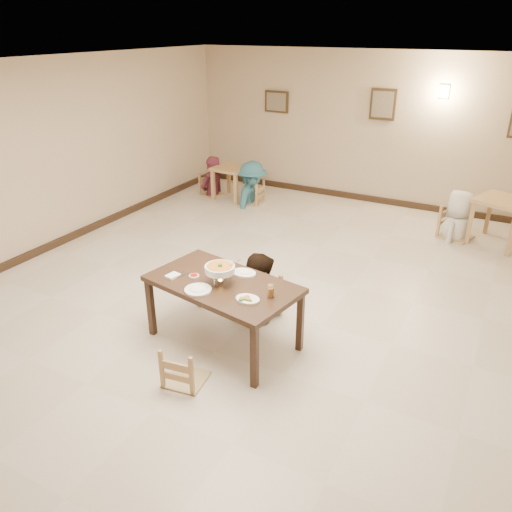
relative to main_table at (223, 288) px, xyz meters
The scene contains 28 objects.
floor 1.13m from the main_table, 89.20° to the left, with size 10.00×10.00×0.00m, color beige.
ceiling 2.45m from the main_table, 89.20° to the left, with size 10.00×10.00×0.00m, color silver.
wall_back 5.93m from the main_table, 89.88° to the left, with size 10.00×10.00×0.00m, color #CAB194.
wall_left 4.16m from the main_table, 167.61° to the left, with size 10.00×10.00×0.00m, color #CAB194.
baseboard_back 5.88m from the main_table, 89.88° to the left, with size 8.00×0.06×0.12m, color black.
baseboard_left 4.11m from the main_table, 167.52° to the left, with size 0.06×10.00×0.12m, color black.
picture_a 6.34m from the main_table, 110.56° to the left, with size 0.55×0.04×0.45m.
picture_b 5.97m from the main_table, 88.90° to the left, with size 0.50×0.04×0.60m.
wall_sconce 6.17m from the main_table, 78.27° to the left, with size 0.16×0.05×0.22m, color #FFD88C.
main_table is the anchor object (origin of this frame).
chair_far 0.81m from the main_table, 87.04° to the left, with size 0.47×0.47×0.99m.
chair_near 0.85m from the main_table, 88.62° to the right, with size 0.41×0.41×0.87m.
main_diner 0.74m from the main_table, 86.00° to the left, with size 0.83×0.65×1.72m, color gray.
curry_warmer 0.26m from the main_table, 103.02° to the right, with size 0.38×0.34×0.30m.
rice_plate_far 0.33m from the main_table, 68.96° to the left, with size 0.29×0.29×0.07m.
rice_plate_near 0.34m from the main_table, 113.65° to the right, with size 0.30×0.30×0.07m.
fried_plate 0.51m from the main_table, 26.80° to the right, with size 0.26×0.26×0.06m.
chili_dish 0.37m from the main_table, behind, with size 0.12×0.12×0.02m.
napkin_cutlery 0.60m from the main_table, 164.55° to the right, with size 0.17×0.24×0.03m.
drink_glass 0.64m from the main_table, ahead, with size 0.07×0.07×0.15m.
bg_table_left 5.33m from the main_table, 119.52° to the left, with size 0.75×0.75×0.70m.
bg_table_right 5.33m from the main_table, 60.89° to the left, with size 1.03×1.03×0.80m.
bg_chair_ll 5.60m from the main_table, 124.08° to the left, with size 0.43×0.43×0.92m.
bg_chair_lr 5.04m from the main_table, 114.79° to the left, with size 0.42×0.42×0.89m.
bg_chair_rl 5.03m from the main_table, 67.29° to the left, with size 0.51×0.51×1.09m.
bg_diner_a 5.60m from the main_table, 124.08° to the left, with size 0.63×0.42×1.73m, color #4F1B29.
bg_diner_b 5.04m from the main_table, 114.79° to the left, with size 1.15×0.66×1.77m, color teal.
bg_diner_c 5.03m from the main_table, 67.29° to the left, with size 0.84×0.55×1.71m, color silver.
Camera 1 is at (2.65, -5.06, 3.43)m, focal length 35.00 mm.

